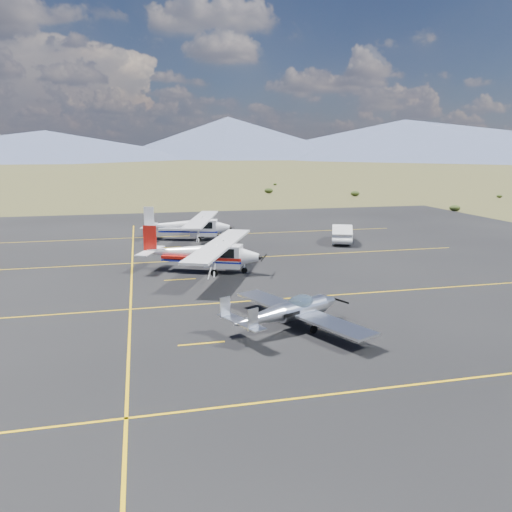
{
  "coord_description": "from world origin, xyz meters",
  "views": [
    {
      "loc": [
        -5.3,
        -23.44,
        8.06
      ],
      "look_at": [
        1.64,
        6.13,
        1.6
      ],
      "focal_mm": 35.0,
      "sensor_mm": 36.0,
      "label": 1
    }
  ],
  "objects_px": {
    "aircraft_cessna": "(203,252)",
    "sedan": "(342,233)",
    "aircraft_plain": "(189,225)",
    "aircraft_low_wing": "(290,311)"
  },
  "relations": [
    {
      "from": "sedan",
      "to": "aircraft_plain",
      "type": "bearing_deg",
      "value": 2.99
    },
    {
      "from": "aircraft_low_wing",
      "to": "aircraft_cessna",
      "type": "height_order",
      "value": "aircraft_cessna"
    },
    {
      "from": "aircraft_cessna",
      "to": "aircraft_low_wing",
      "type": "bearing_deg",
      "value": -54.59
    },
    {
      "from": "aircraft_plain",
      "to": "sedan",
      "type": "distance_m",
      "value": 13.87
    },
    {
      "from": "sedan",
      "to": "aircraft_cessna",
      "type": "bearing_deg",
      "value": 52.97
    },
    {
      "from": "aircraft_plain",
      "to": "sedan",
      "type": "xyz_separation_m",
      "value": [
        13.13,
        -4.44,
        -0.5
      ]
    },
    {
      "from": "aircraft_low_wing",
      "to": "aircraft_plain",
      "type": "relative_size",
      "value": 0.68
    },
    {
      "from": "aircraft_low_wing",
      "to": "sedan",
      "type": "bearing_deg",
      "value": 36.93
    },
    {
      "from": "aircraft_low_wing",
      "to": "aircraft_plain",
      "type": "distance_m",
      "value": 24.57
    },
    {
      "from": "aircraft_cessna",
      "to": "sedan",
      "type": "xyz_separation_m",
      "value": [
        13.44,
        8.18,
        -0.53
      ]
    }
  ]
}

